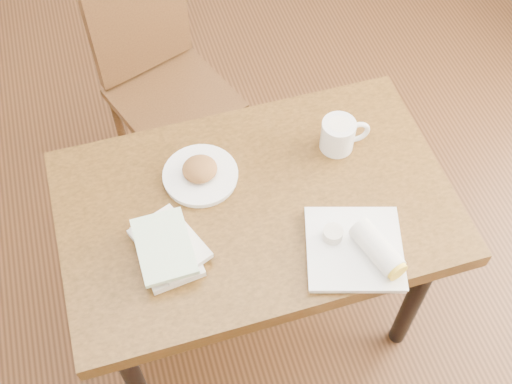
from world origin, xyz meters
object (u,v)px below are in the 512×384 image
object	(u,v)px
table	(256,218)
plate_burrito	(361,249)
book_stack	(167,248)
plate_scone	(200,173)
chair_far	(160,74)
coffee_mug	(339,134)

from	to	relation	value
table	plate_burrito	bearing A→B (deg)	-47.71
plate_burrito	book_stack	world-z (taller)	plate_burrito
table	plate_scone	xyz separation A→B (m)	(-0.14, 0.13, 0.11)
table	plate_burrito	xyz separation A→B (m)	(0.23, -0.25, 0.12)
plate_scone	chair_far	bearing A→B (deg)	90.69
coffee_mug	plate_burrito	xyz separation A→B (m)	(-0.08, -0.38, -0.03)
chair_far	book_stack	world-z (taller)	chair_far
plate_scone	book_stack	size ratio (longest dim) A/B	0.91
coffee_mug	chair_far	bearing A→B (deg)	123.64
plate_burrito	plate_scone	bearing A→B (deg)	133.47
plate_scone	plate_burrito	bearing A→B (deg)	-46.53
chair_far	plate_scone	xyz separation A→B (m)	(0.01, -0.67, 0.22)
plate_burrito	book_stack	bearing A→B (deg)	162.97
table	book_stack	distance (m)	0.32
coffee_mug	book_stack	size ratio (longest dim) A/B	0.62
table	plate_burrito	size ratio (longest dim) A/B	3.49
table	book_stack	world-z (taller)	book_stack
table	plate_scone	bearing A→B (deg)	135.59
table	coffee_mug	size ratio (longest dim) A/B	7.42
plate_scone	plate_burrito	distance (m)	0.53
table	chair_far	world-z (taller)	chair_far
plate_scone	coffee_mug	distance (m)	0.44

